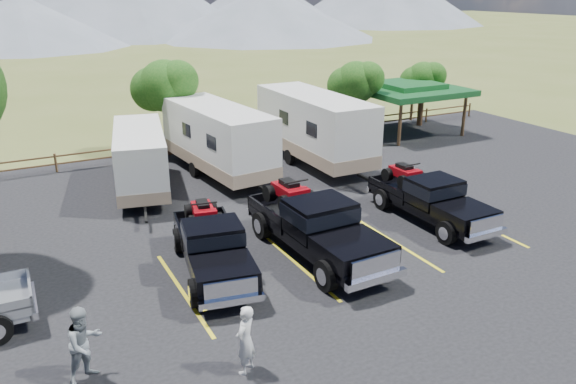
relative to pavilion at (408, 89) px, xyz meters
name	(u,v)px	position (x,y,z in m)	size (l,w,h in m)	color
ground	(421,307)	(-13.00, -17.00, -2.79)	(320.00, 320.00, 0.00)	#505A26
asphalt_lot	(363,264)	(-13.00, -14.00, -2.77)	(44.00, 34.00, 0.04)	black
stall_lines	(347,252)	(-13.00, -13.00, -2.74)	(12.12, 5.50, 0.01)	yellow
tree_ne_a	(355,83)	(-4.03, 0.01, 0.69)	(3.11, 2.92, 4.76)	#321E13
tree_ne_b	(423,79)	(1.98, 1.01, 0.34)	(2.77, 2.59, 4.27)	#321E13
tree_north	(164,86)	(-15.03, 2.02, 1.05)	(3.46, 3.24, 5.25)	#321E13
rail_fence	(239,138)	(-11.00, 1.50, -2.18)	(36.12, 0.12, 1.00)	brown
pavilion	(408,89)	(0.00, 0.00, 0.00)	(6.20, 6.20, 3.22)	brown
rig_left	(212,244)	(-17.67, -12.10, -1.80)	(2.88, 6.15, 1.97)	black
rig_center	(315,224)	(-14.04, -12.54, -1.64)	(2.57, 6.92, 2.29)	black
rig_right	(429,197)	(-8.52, -12.04, -1.78)	(2.14, 6.04, 2.01)	black
trailer_left	(140,159)	(-17.81, -3.32, -1.25)	(3.49, 8.26, 2.86)	silver
trailer_center	(218,140)	(-13.84, -2.65, -0.96)	(3.30, 9.86, 3.41)	silver
trailer_right	(314,128)	(-8.65, -3.11, -0.85)	(2.80, 10.39, 3.62)	silver
person_a	(245,340)	(-18.77, -17.35, -1.85)	(0.65, 0.43, 1.80)	silver
person_b	(84,344)	(-22.22, -15.84, -1.79)	(0.94, 0.73, 1.92)	gray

